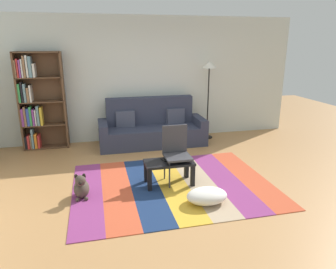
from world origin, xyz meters
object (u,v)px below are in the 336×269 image
object	(u,v)px
bookshelf	(36,102)
standing_lamp	(209,75)
coffee_table	(169,166)
dog	(81,187)
pouf	(207,196)
tv_remote	(164,160)
couch	(152,129)
folding_chair	(176,149)

from	to	relation	value
bookshelf	standing_lamp	world-z (taller)	bookshelf
bookshelf	coffee_table	world-z (taller)	bookshelf
standing_lamp	dog	bearing A→B (deg)	-139.85
pouf	tv_remote	world-z (taller)	tv_remote
coffee_table	standing_lamp	bearing A→B (deg)	56.65
dog	couch	bearing A→B (deg)	56.56
bookshelf	pouf	xyz separation A→B (m)	(2.57, -3.04, -0.86)
tv_remote	folding_chair	bearing A→B (deg)	-2.03
couch	bookshelf	xyz separation A→B (m)	(-2.32, 0.28, 0.64)
coffee_table	dog	distance (m)	1.34
couch	folding_chair	bearing A→B (deg)	-89.28
bookshelf	tv_remote	world-z (taller)	bookshelf
standing_lamp	coffee_table	bearing A→B (deg)	-123.35
tv_remote	folding_chair	world-z (taller)	folding_chair
standing_lamp	pouf	bearing A→B (deg)	-110.40
bookshelf	folding_chair	bearing A→B (deg)	-43.40
couch	pouf	xyz separation A→B (m)	(0.25, -2.76, -0.22)
couch	folding_chair	world-z (taller)	couch
dog	pouf	bearing A→B (deg)	-18.98
dog	tv_remote	distance (m)	1.29
couch	pouf	size ratio (longest dim) A/B	3.95
couch	bookshelf	distance (m)	2.43
coffee_table	folding_chair	xyz separation A→B (m)	(0.14, 0.10, 0.23)
pouf	standing_lamp	distance (m)	3.38
bookshelf	dog	distance (m)	2.74
couch	folding_chair	distance (m)	1.95
couch	tv_remote	world-z (taller)	couch
standing_lamp	tv_remote	world-z (taller)	standing_lamp
couch	dog	xyz separation A→B (m)	(-1.44, -2.18, -0.18)
tv_remote	standing_lamp	bearing A→B (deg)	39.43
coffee_table	tv_remote	xyz separation A→B (m)	(-0.07, 0.05, 0.09)
pouf	tv_remote	size ratio (longest dim) A/B	3.81
bookshelf	standing_lamp	bearing A→B (deg)	-2.00
bookshelf	standing_lamp	xyz separation A→B (m)	(3.65, -0.13, 0.48)
couch	bookshelf	bearing A→B (deg)	173.02
bookshelf	pouf	world-z (taller)	bookshelf
couch	dog	distance (m)	2.62
coffee_table	dog	size ratio (longest dim) A/B	1.89
pouf	standing_lamp	size ratio (longest dim) A/B	0.33
coffee_table	couch	bearing A→B (deg)	86.72
dog	bookshelf	bearing A→B (deg)	109.79
standing_lamp	couch	bearing A→B (deg)	-173.26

